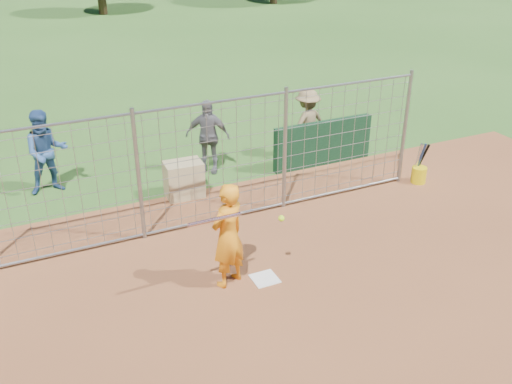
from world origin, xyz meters
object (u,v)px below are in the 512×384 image
batter (228,236)px  bystander_c (307,123)px  bystander_b (208,136)px  bystander_a (47,152)px  equipment_bin (184,179)px  bucket_with_bats (419,173)px

batter → bystander_c: batter is taller
bystander_c → bystander_b: bearing=-16.1°
bystander_a → bystander_c: (6.13, -0.60, -0.08)m
equipment_bin → bucket_with_bats: bucket_with_bats is taller
bystander_a → bucket_with_bats: size_ratio=1.94×
batter → bystander_c: size_ratio=1.07×
bystander_a → bystander_c: size_ratio=1.09×
bystander_b → bystander_c: 2.59m
bystander_a → bystander_b: bearing=-7.9°
equipment_bin → bucket_with_bats: (5.09, -1.61, -0.15)m
equipment_bin → bystander_c: bearing=16.5°
batter → equipment_bin: batter is taller
batter → bystander_a: (-2.24, 4.87, 0.02)m
batter → bystander_a: bearing=-89.1°
bystander_a → bucket_with_bats: 8.31m
batter → bystander_c: bearing=-156.2°
batter → bucket_with_bats: 5.78m
batter → bystander_b: (1.31, 4.42, -0.04)m
bystander_b → equipment_bin: (-0.95, -1.03, -0.49)m
bystander_a → bystander_c: bearing=-6.3°
batter → equipment_bin: 3.46m
batter → equipment_bin: (0.36, 3.40, -0.52)m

